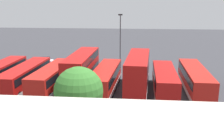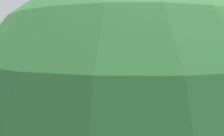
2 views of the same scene
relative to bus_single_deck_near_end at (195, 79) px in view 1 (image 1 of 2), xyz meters
name	(u,v)px [view 1 (image 1 of 2)]	position (x,y,z in m)	size (l,w,h in m)	color
ground_plane	(103,71)	(12.78, -8.56, -1.62)	(140.00, 140.00, 0.00)	#38383D
bus_single_deck_near_end	(195,79)	(0.00, 0.00, 0.00)	(2.86, 12.06, 2.95)	red
bus_single_deck_second	(165,81)	(3.85, 1.00, 0.00)	(2.86, 10.90, 2.95)	#B71411
bus_double_decker_third	(138,72)	(7.15, 0.47, 0.82)	(3.31, 11.07, 4.55)	#B71411
bus_single_deck_fourth	(106,78)	(11.18, 0.79, 0.00)	(3.32, 11.44, 2.95)	red
bus_double_decker_fifth	(82,70)	(14.35, 0.00, 0.82)	(2.92, 10.96, 4.55)	#B71411
bus_single_deck_sixth	(53,77)	(17.98, 0.98, 0.00)	(3.19, 11.28, 2.95)	red
bus_single_deck_seventh	(26,76)	(21.67, 0.68, 0.00)	(2.90, 11.87, 2.95)	#B71411
car_hatchback_silver	(42,62)	(23.96, -11.64, -0.92)	(4.39, 2.90, 1.43)	silver
lamp_post_tall	(120,37)	(10.14, -12.03, 3.59)	(0.70, 0.30, 9.04)	#38383D
tree_leftmost	(79,91)	(11.77, 13.43, 2.68)	(3.83, 3.83, 6.23)	#4C3823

